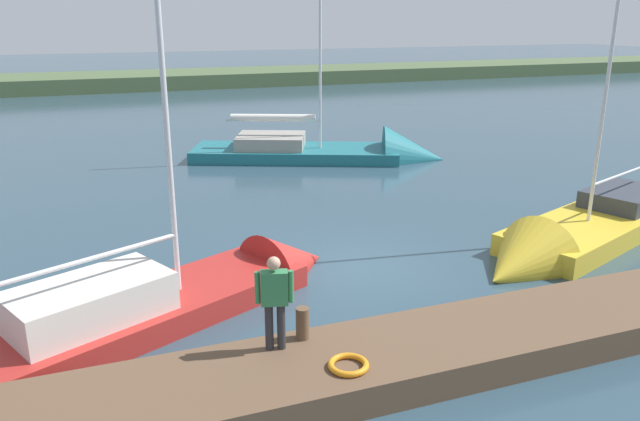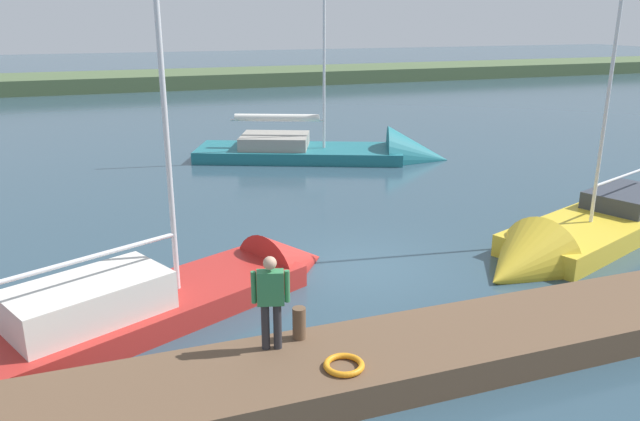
% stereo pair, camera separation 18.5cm
% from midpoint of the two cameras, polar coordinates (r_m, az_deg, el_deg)
% --- Properties ---
extents(ground_plane, '(200.00, 200.00, 0.00)m').
position_cam_midpoint_polar(ground_plane, '(15.25, 3.89, -5.28)').
color(ground_plane, '#2D4756').
extents(far_shoreline, '(180.00, 8.00, 2.40)m').
position_cam_midpoint_polar(far_shoreline, '(56.98, -14.15, 11.04)').
color(far_shoreline, '#4C603D').
rests_on(far_shoreline, ground_plane).
extents(dock_pier, '(18.22, 2.09, 0.56)m').
position_cam_midpoint_polar(dock_pier, '(11.57, 13.04, -12.03)').
color(dock_pier, brown).
rests_on(dock_pier, ground_plane).
extents(mooring_post_near, '(0.23, 0.23, 0.57)m').
position_cam_midpoint_polar(mooring_post_near, '(10.81, -1.44, -10.35)').
color(mooring_post_near, brown).
rests_on(mooring_post_near, dock_pier).
extents(life_ring_buoy, '(0.66, 0.66, 0.10)m').
position_cam_midpoint_polar(life_ring_buoy, '(10.10, 2.77, -14.06)').
color(life_ring_buoy, orange).
rests_on(life_ring_buoy, dock_pier).
extents(sailboat_outer_mooring, '(8.82, 5.60, 11.02)m').
position_cam_midpoint_polar(sailboat_outer_mooring, '(13.49, -11.71, -8.06)').
color(sailboat_outer_mooring, '#B22823').
rests_on(sailboat_outer_mooring, ground_plane).
extents(sailboat_inner_slip, '(11.00, 6.80, 11.66)m').
position_cam_midpoint_polar(sailboat_inner_slip, '(26.75, 2.80, 4.96)').
color(sailboat_inner_slip, '#1E6B75').
rests_on(sailboat_inner_slip, ground_plane).
extents(sailboat_far_right, '(9.46, 5.41, 9.62)m').
position_cam_midpoint_polar(sailboat_far_right, '(17.99, 23.07, -2.58)').
color(sailboat_far_right, gold).
rests_on(sailboat_far_right, ground_plane).
extents(person_on_dock, '(0.61, 0.33, 1.65)m').
position_cam_midpoint_polar(person_on_dock, '(10.23, -4.05, -7.93)').
color(person_on_dock, '#28282D').
rests_on(person_on_dock, dock_pier).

